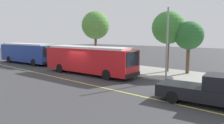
{
  "coord_description": "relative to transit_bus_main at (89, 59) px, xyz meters",
  "views": [
    {
      "loc": [
        16.07,
        -13.64,
        4.06
      ],
      "look_at": [
        3.43,
        1.09,
        1.57
      ],
      "focal_mm": 32.7,
      "sensor_mm": 36.0,
      "label": 1
    }
  ],
  "objects": [
    {
      "name": "ground_plane",
      "position": [
        -0.26,
        -1.01,
        -1.62
      ],
      "size": [
        120.0,
        120.0,
        0.0
      ],
      "primitive_type": "plane",
      "color": "#38383A"
    },
    {
      "name": "route_sign_post",
      "position": [
        2.6,
        2.61,
        0.34
      ],
      "size": [
        0.44,
        0.08,
        2.8
      ],
      "color": "#333338",
      "rests_on": "sidewalk_curb"
    },
    {
      "name": "transit_bus_main",
      "position": [
        0.0,
        0.0,
        0.0
      ],
      "size": [
        11.08,
        3.3,
        2.95
      ],
      "color": "red",
      "rests_on": "ground_plane"
    },
    {
      "name": "bus_shelter",
      "position": [
        0.1,
        4.74,
        0.3
      ],
      "size": [
        2.9,
        1.6,
        2.48
      ],
      "color": "#333338",
      "rests_on": "sidewalk_curb"
    },
    {
      "name": "street_tree_near_shelter",
      "position": [
        5.92,
        6.25,
        3.31
      ],
      "size": [
        3.54,
        3.54,
        6.58
      ],
      "color": "brown",
      "rests_on": "sidewalk_curb"
    },
    {
      "name": "pickup_truck",
      "position": [
        12.53,
        -2.07,
        -0.76
      ],
      "size": [
        5.6,
        2.63,
        1.85
      ],
      "color": "black",
      "rests_on": "ground_plane"
    },
    {
      "name": "lane_stripe_center",
      "position": [
        -0.26,
        -3.21,
        -1.61
      ],
      "size": [
        36.0,
        0.14,
        0.01
      ],
      "primitive_type": "cube",
      "color": "#E0D64C",
      "rests_on": "ground_plane"
    },
    {
      "name": "utility_pole",
      "position": [
        7.69,
        2.38,
        1.73
      ],
      "size": [
        0.16,
        0.16,
        6.4
      ],
      "primitive_type": "cylinder",
      "color": "gray",
      "rests_on": "sidewalk_curb"
    },
    {
      "name": "sidewalk_curb",
      "position": [
        -0.26,
        4.99,
        -1.54
      ],
      "size": [
        44.0,
        6.4,
        0.15
      ],
      "primitive_type": "cube",
      "color": "gray",
      "rests_on": "ground_plane"
    },
    {
      "name": "street_tree_downstreet",
      "position": [
        8.08,
        6.53,
        2.46
      ],
      "size": [
        2.92,
        2.92,
        5.43
      ],
      "color": "brown",
      "rests_on": "sidewalk_curb"
    },
    {
      "name": "waiting_bench",
      "position": [
        0.41,
        4.57,
        -0.98
      ],
      "size": [
        1.6,
        0.48,
        0.95
      ],
      "color": "brown",
      "rests_on": "sidewalk_curb"
    },
    {
      "name": "transit_bus_second",
      "position": [
        -13.19,
        0.01,
        -0.0
      ],
      "size": [
        10.58,
        3.53,
        2.95
      ],
      "color": "navy",
      "rests_on": "ground_plane"
    },
    {
      "name": "pedestrian_commuter",
      "position": [
        2.3,
        3.56,
        -0.5
      ],
      "size": [
        0.24,
        0.4,
        1.69
      ],
      "color": "#282D47",
      "rests_on": "sidewalk_curb"
    },
    {
      "name": "street_tree_upstreet",
      "position": [
        -5.45,
        6.47,
        3.94
      ],
      "size": [
        4.0,
        4.0,
        7.43
      ],
      "color": "brown",
      "rests_on": "sidewalk_curb"
    }
  ]
}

